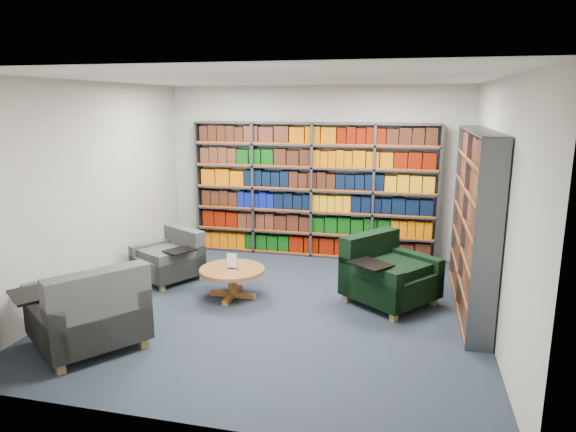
% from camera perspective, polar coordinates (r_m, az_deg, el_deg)
% --- Properties ---
extents(room_shell, '(5.02, 5.02, 2.82)m').
position_cam_1_polar(room_shell, '(6.18, -1.30, 1.99)').
color(room_shell, black).
rests_on(room_shell, ground).
extents(bookshelf_back, '(4.00, 0.28, 2.20)m').
position_cam_1_polar(bookshelf_back, '(8.49, 2.75, 2.81)').
color(bookshelf_back, '#47494F').
rests_on(bookshelf_back, ground).
extents(bookshelf_right, '(0.28, 2.50, 2.20)m').
position_cam_1_polar(bookshelf_right, '(6.68, 19.93, -0.62)').
color(bookshelf_right, '#47494F').
rests_on(bookshelf_right, ground).
extents(chair_teal_left, '(1.07, 1.07, 0.72)m').
position_cam_1_polar(chair_teal_left, '(7.69, -12.74, -4.72)').
color(chair_teal_left, '#0A1C35').
rests_on(chair_teal_left, ground).
extents(chair_green_right, '(1.33, 1.34, 0.86)m').
position_cam_1_polar(chair_green_right, '(6.76, 10.72, -6.53)').
color(chair_green_right, black).
rests_on(chair_green_right, ground).
extents(chair_teal_front, '(1.42, 1.42, 0.93)m').
position_cam_1_polar(chair_teal_front, '(5.80, -21.13, -10.24)').
color(chair_teal_front, '#0A1C35').
rests_on(chair_teal_front, ground).
extents(coffee_table, '(0.86, 0.86, 0.60)m').
position_cam_1_polar(coffee_table, '(6.81, -6.22, -6.46)').
color(coffee_table, '#9C5A22').
rests_on(coffee_table, ground).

